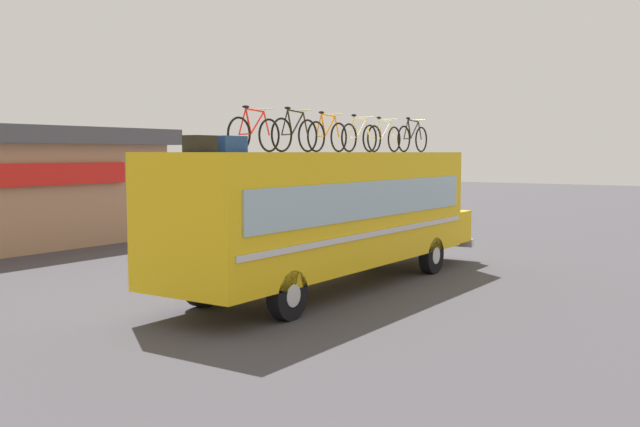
{
  "coord_description": "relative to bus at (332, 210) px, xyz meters",
  "views": [
    {
      "loc": [
        -13.98,
        -9.14,
        3.2
      ],
      "look_at": [
        -0.33,
        0.0,
        1.8
      ],
      "focal_mm": 40.47,
      "sensor_mm": 36.0,
      "label": 1
    }
  ],
  "objects": [
    {
      "name": "luggage_bag_2",
      "position": [
        -3.37,
        0.26,
        1.51
      ],
      "size": [
        0.67,
        0.45,
        0.32
      ],
      "primitive_type": "cube",
      "color": "#193899",
      "rests_on": "bus"
    },
    {
      "name": "rooftop_bicycle_6",
      "position": [
        3.64,
        -0.27,
        1.74
      ],
      "size": [
        1.76,
        0.44,
        0.94
      ],
      "color": "black",
      "rests_on": "bus"
    },
    {
      "name": "rooftop_bicycle_1",
      "position": [
        -2.8,
        0.06,
        1.74
      ],
      "size": [
        1.66,
        0.44,
        0.92
      ],
      "color": "black",
      "rests_on": "bus"
    },
    {
      "name": "ground_plane",
      "position": [
        -0.18,
        0.0,
        -1.85
      ],
      "size": [
        120.0,
        120.0,
        0.0
      ],
      "primitive_type": "plane",
      "color": "#423F44"
    },
    {
      "name": "rooftop_bicycle_3",
      "position": [
        -0.19,
        -0.0,
        1.74
      ],
      "size": [
        1.66,
        0.44,
        0.93
      ],
      "color": "black",
      "rests_on": "bus"
    },
    {
      "name": "rooftop_bicycle_5",
      "position": [
        2.4,
        -0.06,
        1.73
      ],
      "size": [
        1.76,
        0.44,
        0.91
      ],
      "color": "black",
      "rests_on": "bus"
    },
    {
      "name": "rooftop_bicycle_4",
      "position": [
        1.04,
        -0.12,
        1.73
      ],
      "size": [
        1.68,
        0.44,
        0.92
      ],
      "color": "black",
      "rests_on": "bus"
    },
    {
      "name": "luggage_bag_1",
      "position": [
        -4.16,
        0.26,
        1.51
      ],
      "size": [
        0.55,
        0.39,
        0.31
      ],
      "primitive_type": "cube",
      "color": "black",
      "rests_on": "bus"
    },
    {
      "name": "bus",
      "position": [
        0.0,
        0.0,
        0.0
      ],
      "size": [
        11.06,
        2.52,
        3.2
      ],
      "color": "yellow",
      "rests_on": "ground"
    },
    {
      "name": "rooftop_bicycle_2",
      "position": [
        -1.51,
        -0.02,
        1.75
      ],
      "size": [
        1.69,
        0.44,
        0.96
      ],
      "color": "black",
      "rests_on": "bus"
    }
  ]
}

